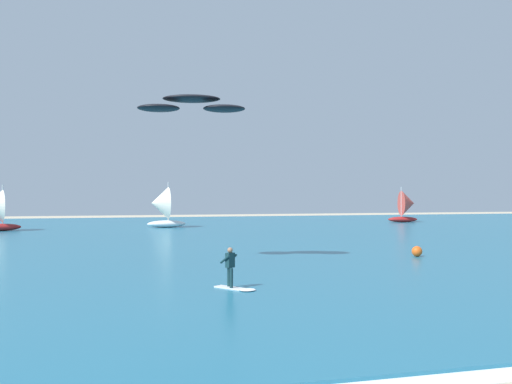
% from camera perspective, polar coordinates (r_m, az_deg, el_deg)
% --- Properties ---
extents(ocean, '(160.00, 90.00, 0.10)m').
position_cam_1_polar(ocean, '(56.69, -7.87, -4.21)').
color(ocean, '#236B89').
rests_on(ocean, ground).
extents(shoreline_foam, '(82.17, 2.32, 0.01)m').
position_cam_1_polar(shoreline_foam, '(12.92, 7.40, -17.86)').
color(shoreline_foam, white).
rests_on(shoreline_foam, ground).
extents(kitesurfer, '(1.57, 1.93, 1.67)m').
position_cam_1_polar(kitesurfer, '(23.69, -2.23, -8.08)').
color(kitesurfer, white).
rests_on(kitesurfer, ocean).
extents(kite, '(6.34, 3.25, 0.92)m').
position_cam_1_polar(kite, '(33.05, -6.39, 8.58)').
color(kite, black).
extents(sailboat_far_left, '(4.56, 3.86, 5.35)m').
position_cam_1_polar(sailboat_far_left, '(68.67, -9.35, -1.44)').
color(sailboat_far_left, white).
rests_on(sailboat_far_left, ocean).
extents(sailboat_mid_right, '(4.39, 3.82, 4.97)m').
position_cam_1_polar(sailboat_mid_right, '(84.13, 14.65, -1.35)').
color(sailboat_mid_right, maroon).
rests_on(sailboat_mid_right, ocean).
extents(marker_buoy, '(0.65, 0.65, 0.65)m').
position_cam_1_polar(marker_buoy, '(37.29, 15.59, -5.66)').
color(marker_buoy, '#E55919').
rests_on(marker_buoy, ocean).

